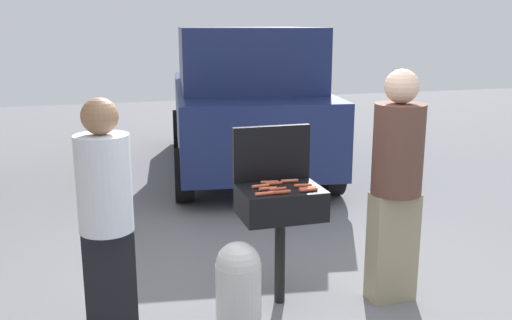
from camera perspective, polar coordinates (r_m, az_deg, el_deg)
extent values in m
plane|color=slate|center=(4.40, 4.32, -14.59)|extent=(24.00, 24.00, 0.00)
cylinder|color=black|center=(4.34, 2.41, -9.95)|extent=(0.08, 0.08, 0.68)
cube|color=black|center=(4.18, 2.47, -4.26)|extent=(0.60, 0.44, 0.22)
cube|color=black|center=(4.29, 1.57, 0.67)|extent=(0.60, 0.05, 0.42)
cylinder|color=#AD4228|center=(4.07, 2.16, -2.94)|extent=(0.13, 0.04, 0.03)
cylinder|color=#C6593D|center=(4.08, 1.20, -2.88)|extent=(0.13, 0.03, 0.03)
cylinder|color=#C6593D|center=(3.96, 0.80, -3.37)|extent=(0.13, 0.03, 0.03)
cylinder|color=#B74C33|center=(4.24, 1.35, -2.25)|extent=(0.13, 0.04, 0.03)
cylinder|color=#C6593D|center=(4.28, 3.38, -2.10)|extent=(0.13, 0.04, 0.03)
cylinder|color=#C6593D|center=(4.14, 0.46, -2.63)|extent=(0.13, 0.04, 0.03)
cylinder|color=#B74C33|center=(4.06, 5.29, -3.00)|extent=(0.13, 0.03, 0.03)
cylinder|color=#B74C33|center=(4.17, 4.70, -2.56)|extent=(0.13, 0.04, 0.03)
cylinder|color=#AD4228|center=(4.00, 2.59, -3.24)|extent=(0.13, 0.03, 0.03)
cylinder|color=#AD4228|center=(4.21, 1.75, -2.37)|extent=(0.13, 0.03, 0.03)
cylinder|color=#B74C33|center=(4.10, 5.15, -2.86)|extent=(0.13, 0.03, 0.03)
cylinder|color=silver|center=(4.07, -1.75, -13.34)|extent=(0.32, 0.32, 0.46)
sphere|color=silver|center=(3.97, -1.78, -10.38)|extent=(0.31, 0.31, 0.31)
cube|color=black|center=(3.92, -14.35, -12.22)|extent=(0.33, 0.18, 0.78)
cylinder|color=silver|center=(3.68, -14.99, -2.29)|extent=(0.34, 0.34, 0.62)
sphere|color=#936B4C|center=(3.59, -15.40, 4.26)|extent=(0.23, 0.23, 0.23)
cube|color=gray|center=(4.47, 13.49, -8.47)|extent=(0.35, 0.19, 0.84)
cylinder|color=brown|center=(4.25, 14.05, 1.03)|extent=(0.37, 0.37, 0.67)
sphere|color=beige|center=(4.18, 14.40, 7.16)|extent=(0.25, 0.25, 0.25)
cube|color=navy|center=(8.28, -1.30, 4.48)|extent=(2.49, 4.62, 0.90)
cube|color=navy|center=(7.99, -1.15, 10.29)|extent=(2.10, 2.82, 0.80)
cylinder|color=black|center=(7.06, 7.57, -0.94)|extent=(0.31, 0.66, 0.64)
cylinder|color=black|center=(6.80, -7.22, -1.49)|extent=(0.31, 0.66, 0.64)
cylinder|color=black|center=(9.99, 2.76, 3.42)|extent=(0.31, 0.66, 0.64)
cylinder|color=black|center=(9.81, -7.66, 3.12)|extent=(0.31, 0.66, 0.64)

